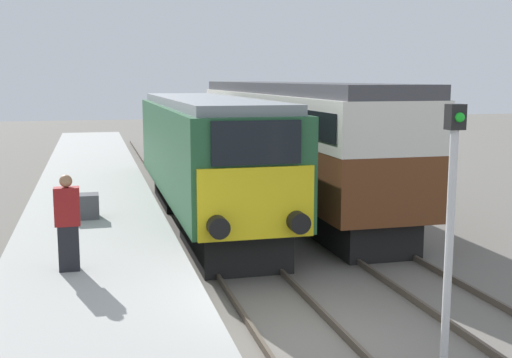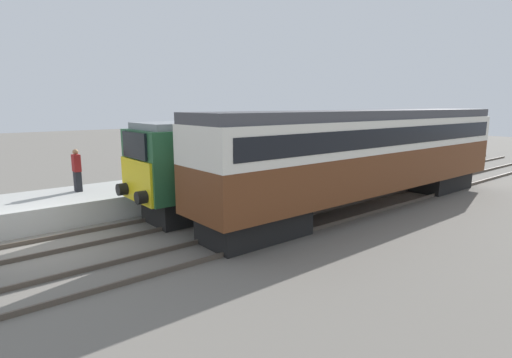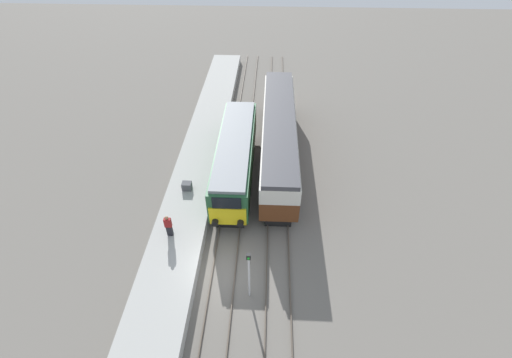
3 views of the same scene
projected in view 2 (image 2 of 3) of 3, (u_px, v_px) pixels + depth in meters
ground_plane at (40, 249)px, 12.35m from camera, size 120.00×120.00×0.00m
platform_left at (204, 186)px, 19.75m from camera, size 3.50×50.00×0.89m
rails_near_track at (183, 218)px, 15.44m from camera, size 1.51×60.00×0.14m
rails_far_track at (235, 241)px, 12.85m from camera, size 1.50×60.00×0.14m
locomotive at (267, 158)px, 17.71m from camera, size 2.70×12.49×3.76m
passenger_carriage at (370, 150)px, 16.79m from camera, size 2.75×16.87×4.18m
person_on_platform at (77, 170)px, 16.26m from camera, size 0.44×0.26×1.74m
luggage_crate at (178, 173)px, 18.95m from camera, size 0.70×0.56×0.60m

